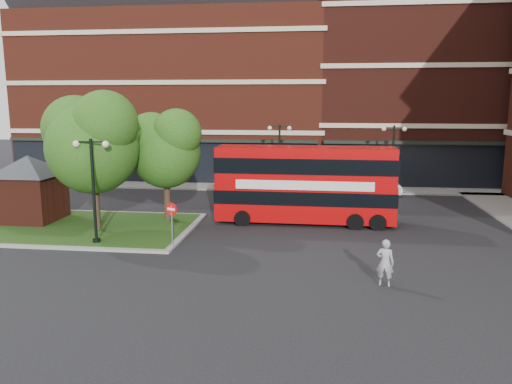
# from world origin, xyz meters

# --- Properties ---
(ground) EXTENTS (120.00, 120.00, 0.00)m
(ground) POSITION_xyz_m (0.00, 0.00, 0.00)
(ground) COLOR black
(ground) RESTS_ON ground
(pavement_far) EXTENTS (44.00, 3.00, 0.12)m
(pavement_far) POSITION_xyz_m (0.00, 16.50, 0.06)
(pavement_far) COLOR slate
(pavement_far) RESTS_ON ground
(terrace_far_left) EXTENTS (26.00, 12.00, 14.00)m
(terrace_far_left) POSITION_xyz_m (-8.00, 24.00, 7.00)
(terrace_far_left) COLOR maroon
(terrace_far_left) RESTS_ON ground
(terrace_far_right) EXTENTS (18.00, 12.00, 16.00)m
(terrace_far_right) POSITION_xyz_m (14.00, 24.00, 8.00)
(terrace_far_right) COLOR #471911
(terrace_far_right) RESTS_ON ground
(traffic_island) EXTENTS (12.60, 7.60, 0.15)m
(traffic_island) POSITION_xyz_m (-8.00, 3.00, 0.07)
(traffic_island) COLOR gray
(traffic_island) RESTS_ON ground
(kiosk) EXTENTS (6.51, 6.51, 3.60)m
(kiosk) POSITION_xyz_m (-11.00, 4.00, 2.32)
(kiosk) COLOR #471911
(kiosk) RESTS_ON traffic_island
(tree_island_west) EXTENTS (5.40, 4.71, 7.21)m
(tree_island_west) POSITION_xyz_m (-6.60, 2.58, 4.79)
(tree_island_west) COLOR #2D2116
(tree_island_west) RESTS_ON ground
(tree_island_east) EXTENTS (4.46, 3.90, 6.29)m
(tree_island_east) POSITION_xyz_m (-3.58, 5.06, 4.24)
(tree_island_east) COLOR #2D2116
(tree_island_east) RESTS_ON ground
(lamp_island) EXTENTS (1.72, 0.36, 5.00)m
(lamp_island) POSITION_xyz_m (-5.50, 0.20, 2.83)
(lamp_island) COLOR black
(lamp_island) RESTS_ON ground
(lamp_far_left) EXTENTS (1.72, 0.36, 5.00)m
(lamp_far_left) POSITION_xyz_m (2.00, 14.50, 2.83)
(lamp_far_left) COLOR black
(lamp_far_left) RESTS_ON ground
(lamp_far_right) EXTENTS (1.72, 0.36, 5.00)m
(lamp_far_right) POSITION_xyz_m (10.00, 14.50, 2.83)
(lamp_far_right) COLOR black
(lamp_far_right) RESTS_ON ground
(bus) EXTENTS (9.73, 2.34, 3.71)m
(bus) POSITION_xyz_m (4.08, 5.73, 2.43)
(bus) COLOR #AC0608
(bus) RESTS_ON ground
(woman) EXTENTS (0.73, 0.58, 1.75)m
(woman) POSITION_xyz_m (7.27, -3.50, 0.88)
(woman) COLOR #969699
(woman) RESTS_ON ground
(car_silver) EXTENTS (3.95, 2.01, 1.29)m
(car_silver) POSITION_xyz_m (0.09, 16.00, 0.64)
(car_silver) COLOR #B5B9BD
(car_silver) RESTS_ON ground
(car_white) EXTENTS (4.64, 1.64, 1.53)m
(car_white) POSITION_xyz_m (8.38, 14.50, 0.76)
(car_white) COLOR silver
(car_white) RESTS_ON ground
(no_entry_sign) EXTENTS (0.56, 0.27, 2.14)m
(no_entry_sign) POSITION_xyz_m (-1.80, 0.14, 1.52)
(no_entry_sign) COLOR slate
(no_entry_sign) RESTS_ON ground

